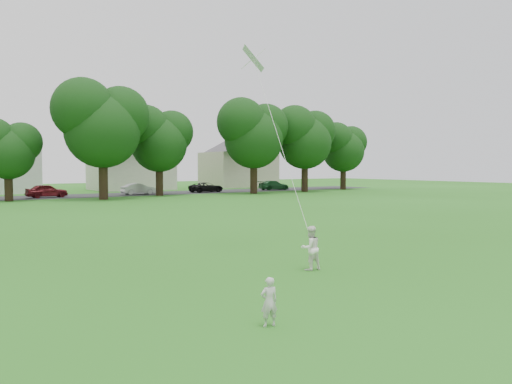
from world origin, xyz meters
TOP-DOWN VIEW (x-y plane):
  - ground at (0.00, 0.00)m, footprint 160.00×160.00m
  - street at (0.00, 42.00)m, footprint 90.00×7.00m
  - toddler at (-1.07, -1.40)m, footprint 0.38×0.28m
  - older_boy at (2.85, 2.00)m, footprint 0.66×0.54m
  - kite at (3.21, 4.00)m, footprint 1.10×2.63m
  - tree_row at (3.24, 36.30)m, footprint 80.44×8.94m

SIDE VIEW (x-z plane):
  - ground at x=0.00m, z-range 0.00..0.00m
  - street at x=0.00m, z-range 0.00..0.01m
  - toddler at x=-1.07m, z-range 0.00..0.93m
  - older_boy at x=2.85m, z-range 0.00..1.27m
  - kite at x=3.21m, z-range 0.28..7.41m
  - tree_row at x=3.24m, z-range 0.85..12.33m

